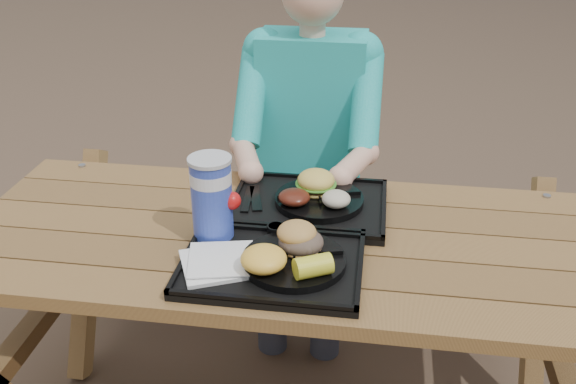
# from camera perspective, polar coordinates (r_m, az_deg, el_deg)

# --- Properties ---
(picnic_table) EXTENTS (1.80, 1.49, 0.75)m
(picnic_table) POSITION_cam_1_polar(r_m,az_deg,el_deg) (1.98, -0.00, -13.09)
(picnic_table) COLOR #999999
(picnic_table) RESTS_ON ground
(tray_near) EXTENTS (0.45, 0.35, 0.02)m
(tray_near) POSITION_cam_1_polar(r_m,az_deg,el_deg) (1.62, -1.38, -6.44)
(tray_near) COLOR black
(tray_near) RESTS_ON picnic_table
(tray_far) EXTENTS (0.45, 0.35, 0.02)m
(tray_far) POSITION_cam_1_polar(r_m,az_deg,el_deg) (1.88, 1.83, -1.30)
(tray_far) COLOR black
(tray_far) RESTS_ON picnic_table
(plate_near) EXTENTS (0.26, 0.26, 0.02)m
(plate_near) POSITION_cam_1_polar(r_m,az_deg,el_deg) (1.60, 0.54, -6.11)
(plate_near) COLOR black
(plate_near) RESTS_ON tray_near
(plate_far) EXTENTS (0.26, 0.26, 0.02)m
(plate_far) POSITION_cam_1_polar(r_m,az_deg,el_deg) (1.88, 2.79, -0.69)
(plate_far) COLOR black
(plate_far) RESTS_ON tray_far
(napkin_stack) EXTENTS (0.22, 0.22, 0.02)m
(napkin_stack) POSITION_cam_1_polar(r_m,az_deg,el_deg) (1.60, -6.40, -6.26)
(napkin_stack) COLOR white
(napkin_stack) RESTS_ON tray_near
(soda_cup) EXTENTS (0.11, 0.11, 0.22)m
(soda_cup) POSITION_cam_1_polar(r_m,az_deg,el_deg) (1.68, -6.79, -0.64)
(soda_cup) COLOR #162EA6
(soda_cup) RESTS_ON tray_near
(condiment_bbq) EXTENTS (0.05, 0.05, 0.03)m
(condiment_bbq) POSITION_cam_1_polar(r_m,az_deg,el_deg) (1.71, -1.05, -3.42)
(condiment_bbq) COLOR black
(condiment_bbq) RESTS_ON tray_near
(condiment_mustard) EXTENTS (0.05, 0.05, 0.03)m
(condiment_mustard) POSITION_cam_1_polar(r_m,az_deg,el_deg) (1.70, 1.63, -3.66)
(condiment_mustard) COLOR yellow
(condiment_mustard) RESTS_ON tray_near
(sandwich) EXTENTS (0.11, 0.11, 0.11)m
(sandwich) POSITION_cam_1_polar(r_m,az_deg,el_deg) (1.59, 1.17, -3.46)
(sandwich) COLOR #C28B44
(sandwich) RESTS_ON plate_near
(mac_cheese) EXTENTS (0.11, 0.11, 0.06)m
(mac_cheese) POSITION_cam_1_polar(r_m,az_deg,el_deg) (1.54, -2.18, -5.97)
(mac_cheese) COLOR yellow
(mac_cheese) RESTS_ON plate_near
(corn_cob) EXTENTS (0.12, 0.12, 0.05)m
(corn_cob) POSITION_cam_1_polar(r_m,az_deg,el_deg) (1.51, 2.24, -6.60)
(corn_cob) COLOR yellow
(corn_cob) RESTS_ON plate_near
(cutlery_far) EXTENTS (0.07, 0.16, 0.01)m
(cutlery_far) POSITION_cam_1_polar(r_m,az_deg,el_deg) (1.90, -2.89, -0.53)
(cutlery_far) COLOR black
(cutlery_far) RESTS_ON tray_far
(burger) EXTENTS (0.11, 0.11, 0.10)m
(burger) POSITION_cam_1_polar(r_m,az_deg,el_deg) (1.88, 2.52, 1.46)
(burger) COLOR #E5C151
(burger) RESTS_ON plate_far
(baked_beans) EXTENTS (0.09, 0.09, 0.04)m
(baked_beans) POSITION_cam_1_polar(r_m,az_deg,el_deg) (1.82, 0.56, -0.47)
(baked_beans) COLOR #521B10
(baked_beans) RESTS_ON plate_far
(potato_salad) EXTENTS (0.08, 0.08, 0.05)m
(potato_salad) POSITION_cam_1_polar(r_m,az_deg,el_deg) (1.81, 4.31, -0.63)
(potato_salad) COLOR beige
(potato_salad) RESTS_ON plate_far
(diner) EXTENTS (0.48, 0.84, 1.28)m
(diner) POSITION_cam_1_polar(r_m,az_deg,el_deg) (2.43, 1.98, 2.46)
(diner) COLOR #1B96C3
(diner) RESTS_ON ground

